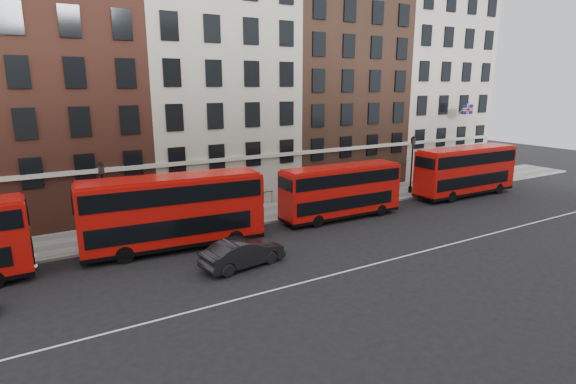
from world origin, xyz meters
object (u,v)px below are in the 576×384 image
car_front (243,253)px  traffic_light (460,165)px  bus_b (173,210)px  bus_d (465,170)px  bus_c (341,191)px

car_front → traffic_light: bearing=-85.0°
bus_b → bus_d: size_ratio=1.04×
bus_c → traffic_light: 16.14m
bus_d → traffic_light: (1.80, 2.02, 0.04)m
bus_d → traffic_light: bus_d is taller
car_front → bus_b: bearing=18.6°
bus_b → car_front: size_ratio=2.29×
bus_b → car_front: (2.50, -4.72, -1.67)m
bus_b → traffic_light: bearing=8.8°
bus_d → traffic_light: 2.71m
bus_b → traffic_light: size_ratio=3.41×
bus_d → bus_b: bearing=-179.5°
bus_b → bus_d: bearing=4.8°
bus_b → car_front: 5.60m
bus_c → traffic_light: size_ratio=2.99×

